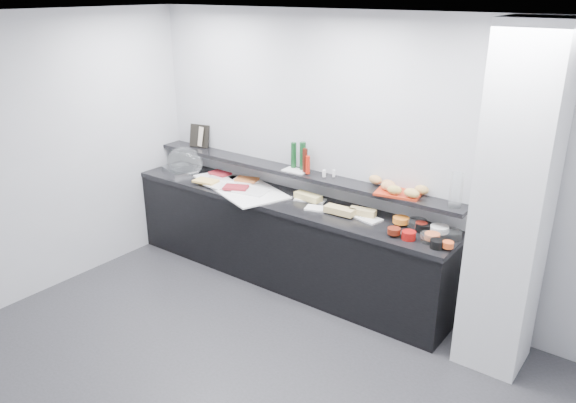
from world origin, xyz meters
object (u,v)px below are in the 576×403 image
Objects in this scene: cloche_base at (180,170)px; carafe at (456,190)px; bread_tray at (399,193)px; condiment_tray at (296,171)px; sandwich_plate_mid at (323,209)px; framed_print at (199,136)px.

carafe reaches higher than cloche_base.
condiment_tray is at bearing 170.32° from bread_tray.
bread_tray reaches higher than cloche_base.
sandwich_plate_mid is 0.55m from condiment_tray.
carafe is at bearing -1.32° from condiment_tray.
cloche_base is 1.69× the size of condiment_tray.
carafe is (3.07, -0.07, 0.02)m from framed_print.
cloche_base is at bearing -120.36° from framed_print.
condiment_tray is at bearing 27.84° from cloche_base.
sandwich_plate_mid is at bearing -173.96° from bread_tray.
bread_tray is 0.54m from carafe.
framed_print is at bearing 167.97° from bread_tray.
bread_tray is (2.63, 0.20, 0.24)m from cloche_base.
framed_print is 2.55m from bread_tray.
cloche_base is 1.62× the size of framed_print.
sandwich_plate_mid is at bearing -19.91° from framed_print.
framed_print is 3.07m from carafe.
framed_print reaches higher than bread_tray.
condiment_tray is 1.12m from bread_tray.
cloche_base is 1.96m from sandwich_plate_mid.
carafe is (3.15, 0.19, 0.38)m from cloche_base.
cloche_base is at bearing 173.63° from bread_tray.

